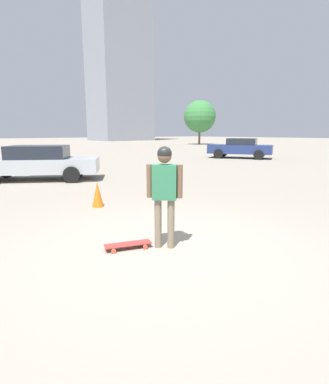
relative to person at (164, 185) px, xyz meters
The scene contains 8 objects.
ground_plane 1.04m from the person, ahead, with size 220.00×220.00×0.00m, color gray.
person is the anchor object (origin of this frame).
skateboard 1.14m from the person, 56.60° to the left, with size 0.45×0.79×0.09m.
car_parked_near 8.76m from the person, ahead, with size 4.01×4.97×1.36m.
car_parked_far 18.44m from the person, 57.31° to the right, with size 4.82×3.68×1.45m.
building_block_distant 74.32m from the person, 31.04° to the right, with size 10.26×13.18×43.24m.
tree_distant 44.69m from the person, 46.90° to the right, with size 5.03×5.03×6.90m.
traffic_cone 3.32m from the person, ahead, with size 0.29×0.29×0.64m.
Camera 1 is at (-3.59, 2.97, 1.85)m, focal length 28.00 mm.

